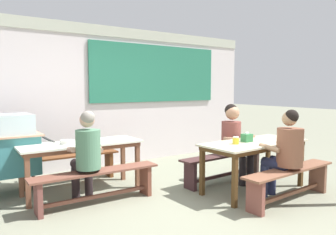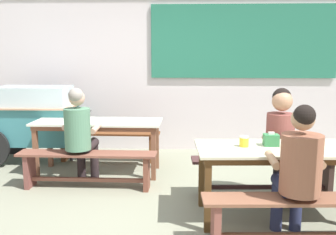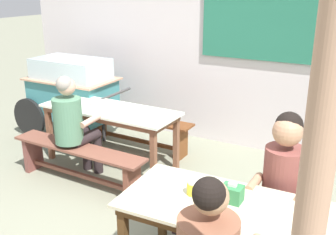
{
  "view_description": "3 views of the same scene",
  "coord_description": "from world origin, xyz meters",
  "px_view_note": "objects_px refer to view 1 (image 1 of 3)",
  "views": [
    {
      "loc": [
        -2.61,
        -3.34,
        1.52
      ],
      "look_at": [
        -0.0,
        0.47,
        1.1
      ],
      "focal_mm": 34.53,
      "sensor_mm": 36.0,
      "label": 1
    },
    {
      "loc": [
        0.11,
        -3.86,
        1.66
      ],
      "look_at": [
        -0.08,
        0.94,
        0.83
      ],
      "focal_mm": 40.71,
      "sensor_mm": 36.0,
      "label": 2
    },
    {
      "loc": [
        1.77,
        -2.44,
        2.17
      ],
      "look_at": [
        -0.02,
        0.78,
        0.91
      ],
      "focal_mm": 42.25,
      "sensor_mm": 36.0,
      "label": 3
    }
  ],
  "objects_px": {
    "bench_far_front": "(97,181)",
    "bench_near_front": "(290,179)",
    "condiment_jar": "(236,140)",
    "soup_bowl": "(67,142)",
    "person_near_front": "(286,149)",
    "tissue_box": "(247,138)",
    "dining_table_far": "(81,148)",
    "person_right_near_table": "(234,137)",
    "bench_far_back": "(70,164)",
    "bench_near_back": "(224,163)",
    "dining_table_near": "(254,147)",
    "person_left_back_turned": "(87,152)"
  },
  "relations": [
    {
      "from": "dining_table_far",
      "to": "condiment_jar",
      "type": "relative_size",
      "value": 16.54
    },
    {
      "from": "dining_table_near",
      "to": "person_right_near_table",
      "type": "relative_size",
      "value": 1.36
    },
    {
      "from": "tissue_box",
      "to": "condiment_jar",
      "type": "height_order",
      "value": "tissue_box"
    },
    {
      "from": "bench_far_front",
      "to": "tissue_box",
      "type": "bearing_deg",
      "value": -19.13
    },
    {
      "from": "bench_near_back",
      "to": "person_right_near_table",
      "type": "xyz_separation_m",
      "value": [
        0.16,
        -0.06,
        0.42
      ]
    },
    {
      "from": "bench_far_front",
      "to": "person_right_near_table",
      "type": "relative_size",
      "value": 1.35
    },
    {
      "from": "bench_far_back",
      "to": "bench_far_front",
      "type": "xyz_separation_m",
      "value": [
        -0.02,
        -1.19,
        0.0
      ]
    },
    {
      "from": "bench_near_back",
      "to": "soup_bowl",
      "type": "height_order",
      "value": "soup_bowl"
    },
    {
      "from": "soup_bowl",
      "to": "bench_near_back",
      "type": "bearing_deg",
      "value": -18.93
    },
    {
      "from": "bench_far_front",
      "to": "soup_bowl",
      "type": "height_order",
      "value": "soup_bowl"
    },
    {
      "from": "dining_table_far",
      "to": "bench_far_back",
      "type": "bearing_deg",
      "value": 89.09
    },
    {
      "from": "dining_table_far",
      "to": "bench_near_front",
      "type": "height_order",
      "value": "dining_table_far"
    },
    {
      "from": "bench_near_back",
      "to": "bench_near_front",
      "type": "height_order",
      "value": "same"
    },
    {
      "from": "soup_bowl",
      "to": "condiment_jar",
      "type": "bearing_deg",
      "value": -34.94
    },
    {
      "from": "bench_near_front",
      "to": "person_right_near_table",
      "type": "xyz_separation_m",
      "value": [
        0.1,
        1.12,
        0.42
      ]
    },
    {
      "from": "dining_table_far",
      "to": "bench_far_back",
      "type": "distance_m",
      "value": 0.69
    },
    {
      "from": "tissue_box",
      "to": "dining_table_far",
      "type": "bearing_deg",
      "value": 147.38
    },
    {
      "from": "dining_table_far",
      "to": "soup_bowl",
      "type": "height_order",
      "value": "soup_bowl"
    },
    {
      "from": "bench_near_back",
      "to": "bench_far_back",
      "type": "bearing_deg",
      "value": 146.98
    },
    {
      "from": "dining_table_far",
      "to": "person_left_back_turned",
      "type": "bearing_deg",
      "value": -101.82
    },
    {
      "from": "person_left_back_turned",
      "to": "person_right_near_table",
      "type": "bearing_deg",
      "value": -7.42
    },
    {
      "from": "bench_far_back",
      "to": "bench_near_back",
      "type": "relative_size",
      "value": 0.93
    },
    {
      "from": "dining_table_far",
      "to": "person_left_back_turned",
      "type": "distance_m",
      "value": 0.53
    },
    {
      "from": "bench_near_front",
      "to": "condiment_jar",
      "type": "bearing_deg",
      "value": 123.46
    },
    {
      "from": "bench_far_front",
      "to": "bench_near_back",
      "type": "height_order",
      "value": "same"
    },
    {
      "from": "bench_far_front",
      "to": "condiment_jar",
      "type": "bearing_deg",
      "value": -23.1
    },
    {
      "from": "bench_far_front",
      "to": "bench_near_front",
      "type": "relative_size",
      "value": 1.01
    },
    {
      "from": "bench_near_front",
      "to": "tissue_box",
      "type": "bearing_deg",
      "value": 100.95
    },
    {
      "from": "person_near_front",
      "to": "person_left_back_turned",
      "type": "height_order",
      "value": "person_near_front"
    },
    {
      "from": "tissue_box",
      "to": "bench_far_front",
      "type": "bearing_deg",
      "value": 160.87
    },
    {
      "from": "dining_table_near",
      "to": "bench_far_front",
      "type": "height_order",
      "value": "dining_table_near"
    },
    {
      "from": "person_near_front",
      "to": "person_right_near_table",
      "type": "height_order",
      "value": "person_right_near_table"
    },
    {
      "from": "bench_far_front",
      "to": "tissue_box",
      "type": "height_order",
      "value": "tissue_box"
    },
    {
      "from": "bench_near_front",
      "to": "person_right_near_table",
      "type": "relative_size",
      "value": 1.34
    },
    {
      "from": "bench_near_back",
      "to": "person_left_back_turned",
      "type": "bearing_deg",
      "value": 173.62
    },
    {
      "from": "person_near_front",
      "to": "bench_near_back",
      "type": "bearing_deg",
      "value": 91.48
    },
    {
      "from": "bench_far_front",
      "to": "person_left_back_turned",
      "type": "bearing_deg",
      "value": 143.89
    },
    {
      "from": "soup_bowl",
      "to": "person_near_front",
      "type": "bearing_deg",
      "value": -39.33
    },
    {
      "from": "bench_far_front",
      "to": "bench_far_back",
      "type": "bearing_deg",
      "value": 89.09
    },
    {
      "from": "dining_table_near",
      "to": "person_left_back_turned",
      "type": "distance_m",
      "value": 2.39
    },
    {
      "from": "person_right_near_table",
      "to": "bench_near_back",
      "type": "bearing_deg",
      "value": 158.7
    },
    {
      "from": "bench_near_front",
      "to": "condiment_jar",
      "type": "xyz_separation_m",
      "value": [
        -0.4,
        0.61,
        0.48
      ]
    },
    {
      "from": "dining_table_far",
      "to": "dining_table_near",
      "type": "height_order",
      "value": "same"
    },
    {
      "from": "person_right_near_table",
      "to": "condiment_jar",
      "type": "bearing_deg",
      "value": -134.03
    },
    {
      "from": "dining_table_near",
      "to": "person_left_back_turned",
      "type": "relative_size",
      "value": 1.38
    },
    {
      "from": "condiment_jar",
      "to": "soup_bowl",
      "type": "xyz_separation_m",
      "value": [
        -1.96,
        1.37,
        -0.02
      ]
    },
    {
      "from": "bench_near_back",
      "to": "condiment_jar",
      "type": "distance_m",
      "value": 0.83
    },
    {
      "from": "dining_table_near",
      "to": "soup_bowl",
      "type": "relative_size",
      "value": 9.71
    },
    {
      "from": "bench_far_front",
      "to": "bench_near_back",
      "type": "distance_m",
      "value": 2.12
    },
    {
      "from": "person_near_front",
      "to": "tissue_box",
      "type": "distance_m",
      "value": 0.6
    }
  ]
}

